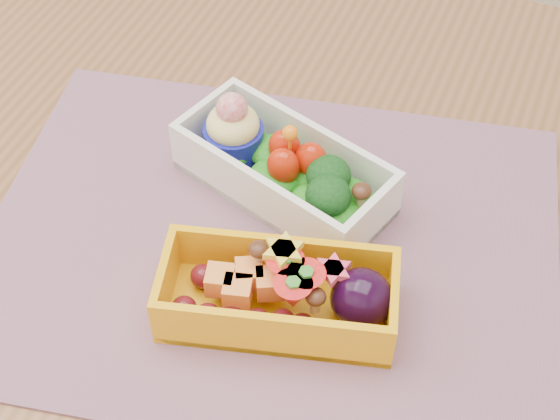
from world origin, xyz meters
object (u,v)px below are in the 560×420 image
at_px(bento_white, 283,168).
at_px(table, 243,293).
at_px(placemat, 269,243).
at_px(bento_yellow, 283,294).

bearing_deg(bento_white, table, -95.78).
xyz_separation_m(placemat, bento_white, (-0.01, 0.06, 0.03)).
relative_size(placemat, bento_white, 2.31).
bearing_deg(bento_yellow, table, 118.91).
bearing_deg(placemat, bento_white, 101.28).
relative_size(bento_white, bento_yellow, 1.06).
xyz_separation_m(table, bento_yellow, (0.07, -0.07, 0.13)).
xyz_separation_m(table, bento_white, (0.02, 0.05, 0.13)).
distance_m(table, placemat, 0.11).
bearing_deg(table, bento_white, 66.69).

